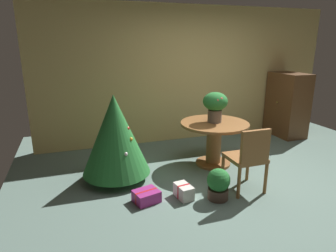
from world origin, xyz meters
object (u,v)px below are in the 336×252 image
Objects in this scene: round_dining_table at (214,136)px; holiday_tree at (115,135)px; flower_vase at (215,104)px; gift_box_cream at (184,191)px; wooden_cabinet at (287,105)px; potted_plant at (218,184)px; wooden_chair_near at (248,156)px; gift_box_purple at (146,196)px.

round_dining_table is 0.86× the size of holiday_tree.
flower_vase is 1.61m from holiday_tree.
flower_vase is 1.52m from gift_box_cream.
round_dining_table is at bearing -156.79° from wooden_cabinet.
holiday_tree is 1.55m from potted_plant.
holiday_tree reaches higher than round_dining_table.
round_dining_table is 1.21× the size of wooden_chair_near.
flower_vase is 0.36× the size of wooden_cabinet.
potted_plant is (0.88, -0.22, 0.13)m from gift_box_purple.
wooden_cabinet is at bearing 40.85° from wooden_chair_near.
flower_vase is at bearing 45.35° from gift_box_cream.
round_dining_table reaches higher than gift_box_purple.
potted_plant reaches higher than gift_box_cream.
wooden_chair_near reaches higher than potted_plant.
gift_box_cream is 0.22× the size of wooden_cabinet.
gift_box_purple is at bearing 172.77° from wooden_chair_near.
flower_vase is at bearing 2.00° from holiday_tree.
gift_box_purple is at bearing -72.35° from holiday_tree.
round_dining_table is 2.38m from wooden_cabinet.
flower_vase is 2.38m from wooden_cabinet.
gift_box_purple is 1.19× the size of gift_box_cream.
gift_box_cream is at bearing 158.21° from potted_plant.
holiday_tree is at bearing 131.25° from gift_box_cream.
holiday_tree reaches higher than potted_plant.
holiday_tree is at bearing 138.88° from potted_plant.
wooden_chair_near is (-0.01, -0.98, -0.49)m from flower_vase.
potted_plant is at bearing -113.99° from round_dining_table.
wooden_cabinet is (3.51, 1.72, 0.58)m from gift_box_purple.
flower_vase is at bearing 66.19° from potted_plant.
round_dining_table is at bearing 66.01° from potted_plant.
wooden_cabinet is (2.17, 0.91, -0.34)m from flower_vase.
holiday_tree is 0.99m from gift_box_purple.
potted_plant is at bearing -173.35° from wooden_chair_near.
gift_box_purple is 0.91m from potted_plant.
wooden_cabinet is (3.75, 0.96, -0.02)m from holiday_tree.
wooden_cabinet is at bearing 30.38° from gift_box_cream.
flower_vase is at bearing 89.53° from wooden_chair_near.
flower_vase is 0.53× the size of wooden_chair_near.
flower_vase is 1.61× the size of gift_box_cream.
round_dining_table is 1.13m from potted_plant.
round_dining_table is at bearing 90.00° from wooden_chair_near.
holiday_tree is at bearing -178.97° from round_dining_table.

